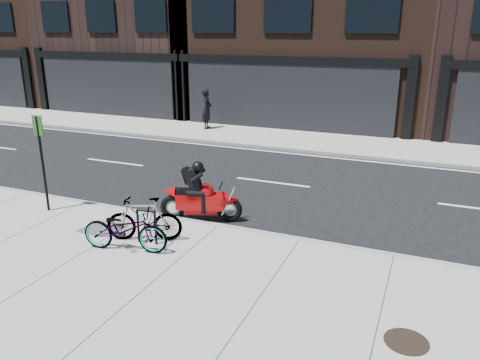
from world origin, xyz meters
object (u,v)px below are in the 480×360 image
at_px(bicycle_front, 125,229).
at_px(pedestrian, 207,109).
at_px(utility_grate, 100,228).
at_px(bicycle_rear, 144,219).
at_px(sign_post, 42,155).
at_px(manhole_cover, 406,342).
at_px(bike_rack, 147,223).
at_px(motorcycle, 204,197).

distance_m(bicycle_front, pedestrian, 12.76).
distance_m(pedestrian, utility_grate, 11.77).
height_order(bicycle_rear, sign_post, sign_post).
bearing_deg(manhole_cover, sign_post, 167.03).
relative_size(pedestrian, utility_grate, 2.45).
bearing_deg(bike_rack, motorcycle, 76.90).
bearing_deg(sign_post, bicycle_rear, -4.27).
distance_m(motorcycle, pedestrian, 10.85).
xyz_separation_m(bike_rack, bicycle_rear, (-0.13, 0.11, 0.04)).
bearing_deg(pedestrian, bicycle_rear, -173.85).
xyz_separation_m(manhole_cover, sign_post, (-8.89, 2.05, 1.46)).
relative_size(bike_rack, manhole_cover, 1.18).
bearing_deg(utility_grate, bicycle_front, -28.72).
xyz_separation_m(bike_rack, sign_post, (-3.43, 0.66, 1.01)).
xyz_separation_m(bicycle_rear, manhole_cover, (5.58, -1.50, -0.49)).
bearing_deg(pedestrian, bicycle_front, -175.11).
height_order(bicycle_rear, utility_grate, bicycle_rear).
height_order(motorcycle, pedestrian, pedestrian).
bearing_deg(bicycle_rear, manhole_cover, 53.78).
bearing_deg(motorcycle, utility_grate, -156.89).
height_order(bicycle_front, bicycle_rear, bicycle_rear).
bearing_deg(manhole_cover, bike_rack, 165.69).
bearing_deg(utility_grate, motorcycle, 40.78).
height_order(bicycle_front, utility_grate, bicycle_front).
bearing_deg(bicycle_front, utility_grate, 49.66).
xyz_separation_m(bicycle_front, bicycle_rear, (0.09, 0.57, 0.02)).
distance_m(bicycle_front, sign_post, 3.55).
bearing_deg(bicycle_front, sign_post, 59.12).
bearing_deg(bicycle_rear, utility_grate, -116.21).
relative_size(motorcycle, utility_grate, 2.68).
distance_m(motorcycle, sign_post, 4.17).
xyz_separation_m(bicycle_front, pedestrian, (-4.14, 12.06, 0.44)).
height_order(bike_rack, motorcycle, motorcycle).
relative_size(bike_rack, utility_grate, 1.04).
distance_m(bike_rack, pedestrian, 12.39).
distance_m(bicycle_front, bicycle_rear, 0.58).
bearing_deg(sign_post, motorcycle, 22.65).
relative_size(pedestrian, manhole_cover, 2.78).
relative_size(utility_grate, sign_post, 0.31).
bearing_deg(manhole_cover, utility_grate, 166.89).
height_order(bike_rack, bicycle_rear, bicycle_rear).
height_order(bike_rack, utility_grate, bike_rack).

